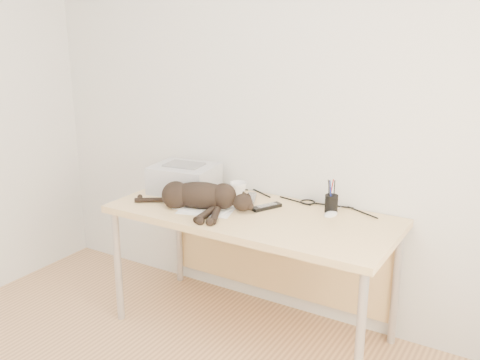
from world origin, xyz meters
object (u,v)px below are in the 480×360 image
Objects in this scene: cat at (197,197)px; pen_cup at (331,203)px; mug at (238,190)px; desk at (259,230)px; printer at (185,178)px; mouse at (331,212)px.

cat is 3.82× the size of pen_cup.
mug is (0.09, 0.29, -0.02)m from cat.
printer is (-0.55, 0.03, 0.22)m from desk.
mouse is at bearing 3.84° from printer.
printer is 4.04× the size of mouse.
pen_cup is (0.93, 0.11, -0.03)m from printer.
pen_cup is (0.38, 0.14, 0.19)m from desk.
printer reaches higher than desk.
mug reaches higher than mouse.
desk is 8.57× the size of pen_cup.
mouse is at bearing 13.81° from desk.
printer is 4.00× the size of mug.
mug is 0.58m from pen_cup.
cat is 6.93× the size of mug.
cat is at bearing -41.02° from printer.
printer reaches higher than cat.
pen_cup reaches higher than printer.
cat is (0.26, -0.22, -0.02)m from printer.
pen_cup reaches higher than desk.
pen_cup is at bearing 4.41° from mug.
printer is 0.58× the size of cat.
mug is at bearing 53.48° from cat.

